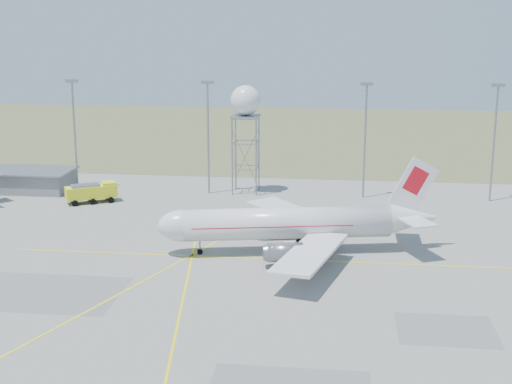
# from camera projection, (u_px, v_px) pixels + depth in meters

# --- Properties ---
(ground) EXTENTS (400.00, 400.00, 0.00)m
(ground) POSITION_uv_depth(u_px,v_px,m) (185.00, 361.00, 65.90)
(ground) COLOR gray
(ground) RESTS_ON ground
(grass_strip) EXTENTS (400.00, 120.00, 0.03)m
(grass_strip) POSITION_uv_depth(u_px,v_px,m) (292.00, 133.00, 201.08)
(grass_strip) COLOR #4A5B32
(grass_strip) RESTS_ON ground
(building_grey) EXTENTS (19.00, 10.00, 3.90)m
(building_grey) POSITION_uv_depth(u_px,v_px,m) (22.00, 180.00, 132.47)
(building_grey) COLOR slate
(building_grey) RESTS_ON ground
(mast_a) EXTENTS (2.20, 0.50, 20.50)m
(mast_a) POSITION_uv_depth(u_px,v_px,m) (74.00, 125.00, 130.89)
(mast_a) COLOR gray
(mast_a) RESTS_ON ground
(mast_b) EXTENTS (2.20, 0.50, 20.50)m
(mast_b) POSITION_uv_depth(u_px,v_px,m) (208.00, 128.00, 127.99)
(mast_b) COLOR gray
(mast_b) RESTS_ON ground
(mast_c) EXTENTS (2.20, 0.50, 20.50)m
(mast_c) POSITION_uv_depth(u_px,v_px,m) (365.00, 131.00, 124.73)
(mast_c) COLOR gray
(mast_c) RESTS_ON ground
(mast_d) EXTENTS (2.20, 0.50, 20.50)m
(mast_d) POSITION_uv_depth(u_px,v_px,m) (495.00, 133.00, 122.18)
(mast_d) COLOR gray
(mast_d) RESTS_ON ground
(airliner_main) EXTENTS (38.00, 36.37, 12.99)m
(airliner_main) POSITION_uv_depth(u_px,v_px,m) (292.00, 224.00, 96.40)
(airliner_main) COLOR silver
(airliner_main) RESTS_ON ground
(radar_tower) EXTENTS (5.43, 5.43, 19.64)m
(radar_tower) POSITION_uv_depth(u_px,v_px,m) (246.00, 133.00, 128.82)
(radar_tower) COLOR gray
(radar_tower) RESTS_ON ground
(fire_truck) EXTENTS (8.91, 6.76, 3.45)m
(fire_truck) POSITION_uv_depth(u_px,v_px,m) (93.00, 193.00, 123.53)
(fire_truck) COLOR yellow
(fire_truck) RESTS_ON ground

